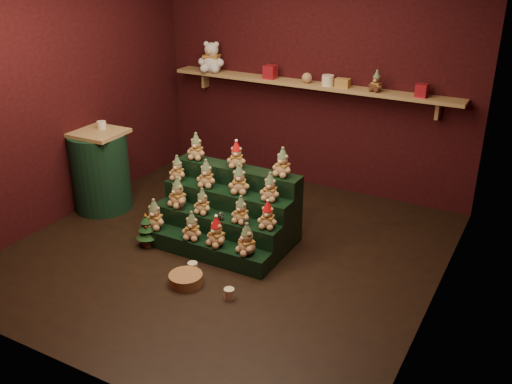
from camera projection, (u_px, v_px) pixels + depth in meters
The scene contains 41 objects.
ground at pixel (227, 251), 5.72m from camera, with size 4.00×4.00×0.00m, color black.
back_wall at pixel (315, 73), 6.79m from camera, with size 4.00×0.10×2.80m, color black.
front_wall at pixel (49, 198), 3.51m from camera, with size 4.00×0.10×2.80m, color black.
left_wall at pixel (60, 89), 6.06m from camera, with size 0.10×4.00×2.80m, color black.
right_wall at pixel (458, 153), 4.25m from camera, with size 0.10×4.00×2.80m, color black.
back_shelf at pixel (308, 85), 6.69m from camera, with size 3.60×0.26×0.24m.
riser_tier_front at pixel (204, 248), 5.58m from camera, with size 1.40×0.22×0.18m, color black.
riser_tier_midfront at pixel (216, 231), 5.72m from camera, with size 1.40×0.22×0.36m, color black.
riser_tier_midback at pixel (227, 215), 5.86m from camera, with size 1.40×0.22×0.54m, color black.
riser_tier_back at pixel (238, 199), 6.00m from camera, with size 1.40×0.22×0.72m, color black.
teddy_0 at pixel (154, 214), 5.72m from camera, with size 0.22×0.20×0.31m, color #A6835C, non-canonical shape.
teddy_1 at pixel (192, 226), 5.52m from camera, with size 0.20×0.18×0.28m, color #A6835C, non-canonical shape.
teddy_2 at pixel (217, 231), 5.40m from camera, with size 0.21×0.19×0.29m, color #A6835C, non-canonical shape.
teddy_3 at pixel (247, 239), 5.25m from camera, with size 0.22×0.19×0.30m, color #A6835C, non-canonical shape.
teddy_4 at pixel (178, 192), 5.77m from camera, with size 0.22×0.20×0.31m, color #A6835C, non-canonical shape.
teddy_5 at pixel (202, 201), 5.63m from camera, with size 0.18×0.17×0.26m, color #A6835C, non-canonical shape.
teddy_6 at pixel (241, 210), 5.45m from camera, with size 0.19×0.17×0.27m, color #A6835C, non-canonical shape.
teddy_7 at pixel (268, 215), 5.35m from camera, with size 0.19×0.17×0.27m, color #A6835C, non-canonical shape.
teddy_8 at pixel (177, 168), 5.96m from camera, with size 0.18×0.17×0.26m, color #A6835C, non-canonical shape.
teddy_9 at pixel (206, 174), 5.79m from camera, with size 0.20×0.18×0.28m, color #A6835C, non-canonical shape.
teddy_10 at pixel (239, 179), 5.64m from camera, with size 0.21×0.19×0.30m, color #A6835C, non-canonical shape.
teddy_11 at pixel (270, 187), 5.49m from camera, with size 0.20×0.18×0.28m, color #A6835C, non-canonical shape.
teddy_12 at pixel (196, 146), 6.01m from camera, with size 0.20×0.18×0.28m, color #A6835C, non-canonical shape.
teddy_13 at pixel (236, 155), 5.79m from camera, with size 0.20×0.18×0.27m, color #A6835C, non-canonical shape.
teddy_14 at pixel (283, 162), 5.58m from camera, with size 0.20×0.18×0.29m, color #A6835C, non-canonical shape.
snow_globe_a at pixel (181, 206), 5.74m from camera, with size 0.06×0.06×0.08m.
snow_globe_b at pixel (221, 216), 5.53m from camera, with size 0.06×0.06×0.08m.
snow_globe_c at pixel (246, 222), 5.41m from camera, with size 0.06×0.06×0.08m.
side_table at pixel (100, 170), 6.46m from camera, with size 0.65×0.65×0.93m.
table_ornament at pixel (102, 125), 6.33m from camera, with size 0.10×0.10×0.08m, color beige.
mini_christmas_tree at pixel (147, 230), 5.74m from camera, with size 0.22×0.22×0.37m.
mug_left at pixel (193, 267), 5.34m from camera, with size 0.09×0.09×0.09m, color beige.
mug_right at pixel (229, 293), 4.95m from camera, with size 0.09×0.09×0.09m, color beige.
wicker_basket at pixel (186, 279), 5.15m from camera, with size 0.31×0.31×0.10m, color #8E5F39.
white_bear at pixel (212, 53), 7.14m from camera, with size 0.34×0.30×0.47m, color white, non-canonical shape.
brown_bear at pixel (376, 81), 6.25m from camera, with size 0.16×0.15×0.23m, color #512D1B, non-canonical shape.
gift_tin_red_a at pixel (270, 72), 6.85m from camera, with size 0.14×0.14×0.16m, color #A71924.
gift_tin_cream at pixel (328, 80), 6.53m from camera, with size 0.14×0.14×0.12m, color beige.
gift_tin_red_b at pixel (422, 90), 6.05m from camera, with size 0.12×0.12×0.14m, color #A71924.
shelf_plush_ball at pixel (307, 78), 6.65m from camera, with size 0.12×0.12×0.12m, color #A6835C.
scarf_gift_box at pixel (343, 83), 6.46m from camera, with size 0.16×0.10×0.10m, color orange.
Camera 1 is at (2.66, -4.23, 2.86)m, focal length 40.00 mm.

